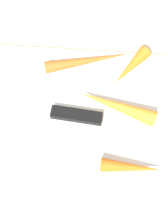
{
  "coord_description": "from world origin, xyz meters",
  "views": [
    {
      "loc": [
        0.01,
        -0.2,
        0.51
      ],
      "look_at": [
        0.0,
        0.0,
        0.01
      ],
      "focal_mm": 47.88,
      "sensor_mm": 36.0,
      "label": 1
    }
  ],
  "objects_px": {
    "carrot_long": "(116,106)",
    "carrot_longest": "(85,60)",
    "carrot_short": "(131,167)",
    "knife": "(69,114)",
    "carrot_shortest": "(130,67)",
    "cutting_board": "(84,113)"
  },
  "relations": [
    {
      "from": "carrot_long",
      "to": "carrot_longest",
      "type": "distance_m",
      "value": 0.11
    },
    {
      "from": "carrot_longest",
      "to": "carrot_long",
      "type": "bearing_deg",
      "value": -70.82
    },
    {
      "from": "carrot_short",
      "to": "knife",
      "type": "bearing_deg",
      "value": 142.63
    },
    {
      "from": "knife",
      "to": "carrot_long",
      "type": "xyz_separation_m",
      "value": [
        0.08,
        0.02,
        0.01
      ]
    },
    {
      "from": "carrot_long",
      "to": "carrot_short",
      "type": "distance_m",
      "value": 0.11
    },
    {
      "from": "knife",
      "to": "carrot_shortest",
      "type": "bearing_deg",
      "value": -131.68
    },
    {
      "from": "knife",
      "to": "carrot_short",
      "type": "bearing_deg",
      "value": 146.7
    },
    {
      "from": "knife",
      "to": "carrot_long",
      "type": "height_order",
      "value": "carrot_long"
    },
    {
      "from": "knife",
      "to": "carrot_shortest",
      "type": "height_order",
      "value": "carrot_shortest"
    },
    {
      "from": "carrot_short",
      "to": "carrot_longest",
      "type": "distance_m",
      "value": 0.21
    },
    {
      "from": "carrot_longest",
      "to": "carrot_short",
      "type": "bearing_deg",
      "value": -80.42
    },
    {
      "from": "carrot_long",
      "to": "knife",
      "type": "bearing_deg",
      "value": 30.19
    },
    {
      "from": "cutting_board",
      "to": "carrot_long",
      "type": "relative_size",
      "value": 2.54
    },
    {
      "from": "knife",
      "to": "carrot_shortest",
      "type": "distance_m",
      "value": 0.14
    },
    {
      "from": "carrot_long",
      "to": "carrot_shortest",
      "type": "xyz_separation_m",
      "value": [
        0.02,
        0.08,
        -0.0
      ]
    },
    {
      "from": "carrot_short",
      "to": "carrot_shortest",
      "type": "height_order",
      "value": "carrot_shortest"
    },
    {
      "from": "cutting_board",
      "to": "carrot_short",
      "type": "relative_size",
      "value": 3.61
    },
    {
      "from": "cutting_board",
      "to": "carrot_short",
      "type": "distance_m",
      "value": 0.13
    },
    {
      "from": "carrot_short",
      "to": "carrot_shortest",
      "type": "xyz_separation_m",
      "value": [
        -0.0,
        0.19,
        0.0
      ]
    },
    {
      "from": "cutting_board",
      "to": "carrot_short",
      "type": "height_order",
      "value": "carrot_short"
    },
    {
      "from": "knife",
      "to": "cutting_board",
      "type": "bearing_deg",
      "value": -156.42
    },
    {
      "from": "cutting_board",
      "to": "carrot_longest",
      "type": "distance_m",
      "value": 0.1
    }
  ]
}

